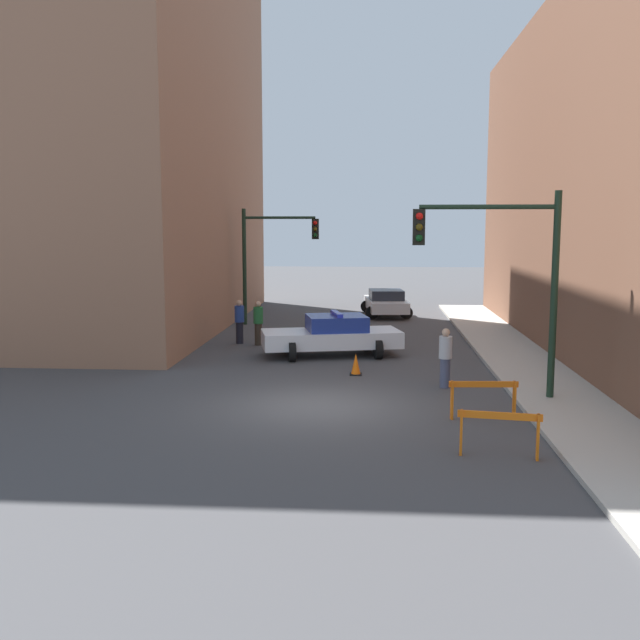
% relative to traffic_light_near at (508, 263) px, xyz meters
% --- Properties ---
extents(ground_plane, '(120.00, 120.00, 0.00)m').
position_rel_traffic_light_near_xyz_m(ground_plane, '(-4.73, -0.86, -3.53)').
color(ground_plane, '#424244').
extents(sidewalk_right, '(2.40, 44.00, 0.12)m').
position_rel_traffic_light_near_xyz_m(sidewalk_right, '(1.47, -0.86, -3.47)').
color(sidewalk_right, '#B2ADA3').
rests_on(sidewalk_right, ground_plane).
extents(building_corner_left, '(14.00, 20.00, 23.21)m').
position_rel_traffic_light_near_xyz_m(building_corner_left, '(-16.73, 13.14, 8.08)').
color(building_corner_left, '#93664C').
rests_on(building_corner_left, ground_plane).
extents(traffic_light_near, '(3.64, 0.35, 5.20)m').
position_rel_traffic_light_near_xyz_m(traffic_light_near, '(0.00, 0.00, 0.00)').
color(traffic_light_near, black).
rests_on(traffic_light_near, sidewalk_right).
extents(traffic_light_far, '(3.44, 0.35, 5.20)m').
position_rel_traffic_light_near_xyz_m(traffic_light_far, '(-8.03, 13.53, -0.13)').
color(traffic_light_far, black).
rests_on(traffic_light_far, ground_plane).
extents(police_car, '(5.00, 3.01, 1.52)m').
position_rel_traffic_light_near_xyz_m(police_car, '(-4.73, 6.00, -2.81)').
color(police_car, white).
rests_on(police_car, ground_plane).
extents(parked_car_near, '(2.55, 4.46, 1.31)m').
position_rel_traffic_light_near_xyz_m(parked_car_near, '(-2.71, 17.10, -2.86)').
color(parked_car_near, silver).
rests_on(parked_car_near, ground_plane).
extents(pedestrian_crossing, '(0.49, 0.49, 1.66)m').
position_rel_traffic_light_near_xyz_m(pedestrian_crossing, '(-7.63, 8.01, -2.67)').
color(pedestrian_crossing, '#382D23').
rests_on(pedestrian_crossing, ground_plane).
extents(pedestrian_corner, '(0.41, 0.41, 1.66)m').
position_rel_traffic_light_near_xyz_m(pedestrian_corner, '(-8.41, 8.33, -2.67)').
color(pedestrian_corner, black).
rests_on(pedestrian_corner, ground_plane).
extents(pedestrian_sidewalk, '(0.41, 0.41, 1.66)m').
position_rel_traffic_light_near_xyz_m(pedestrian_sidewalk, '(-1.35, 1.39, -2.67)').
color(pedestrian_sidewalk, '#474C66').
rests_on(pedestrian_sidewalk, ground_plane).
extents(barrier_front, '(1.59, 0.38, 0.90)m').
position_rel_traffic_light_near_xyz_m(barrier_front, '(-0.91, -4.59, -2.91)').
color(barrier_front, orange).
rests_on(barrier_front, ground_plane).
extents(barrier_mid, '(1.60, 0.26, 0.90)m').
position_rel_traffic_light_near_xyz_m(barrier_mid, '(-0.80, -1.84, -2.91)').
color(barrier_mid, orange).
rests_on(barrier_mid, ground_plane).
extents(traffic_cone, '(0.36, 0.36, 0.66)m').
position_rel_traffic_light_near_xyz_m(traffic_cone, '(-3.85, 2.90, -3.21)').
color(traffic_cone, black).
rests_on(traffic_cone, ground_plane).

